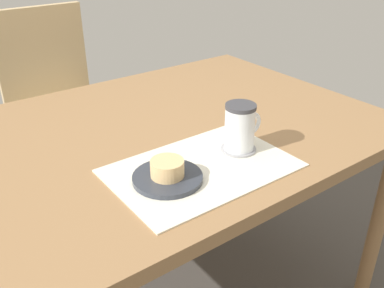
# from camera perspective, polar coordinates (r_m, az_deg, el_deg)

# --- Properties ---
(dining_table) EXTENTS (1.35, 0.91, 0.71)m
(dining_table) POSITION_cam_1_polar(r_m,az_deg,el_deg) (1.25, -5.38, -0.87)
(dining_table) COLOR #997047
(dining_table) RESTS_ON ground_plane
(wooden_chair) EXTENTS (0.42, 0.42, 0.92)m
(wooden_chair) POSITION_cam_1_polar(r_m,az_deg,el_deg) (1.95, -17.36, 4.60)
(wooden_chair) COLOR #D1B27F
(wooden_chair) RESTS_ON ground_plane
(placemat) EXTENTS (0.44, 0.29, 0.00)m
(placemat) POSITION_cam_1_polar(r_m,az_deg,el_deg) (1.03, 1.32, -3.20)
(placemat) COLOR silver
(placemat) RESTS_ON dining_table
(pastry_plate) EXTENTS (0.16, 0.16, 0.01)m
(pastry_plate) POSITION_cam_1_polar(r_m,az_deg,el_deg) (0.98, -3.28, -4.52)
(pastry_plate) COLOR #333842
(pastry_plate) RESTS_ON placemat
(pastry) EXTENTS (0.08, 0.08, 0.04)m
(pastry) POSITION_cam_1_polar(r_m,az_deg,el_deg) (0.96, -3.32, -3.24)
(pastry) COLOR #E5BC7F
(pastry) RESTS_ON pastry_plate
(coffee_coaster) EXTENTS (0.09, 0.09, 0.00)m
(coffee_coaster) POSITION_cam_1_polar(r_m,az_deg,el_deg) (1.11, 6.21, -0.65)
(coffee_coaster) COLOR #99999E
(coffee_coaster) RESTS_ON placemat
(coffee_mug) EXTENTS (0.11, 0.08, 0.12)m
(coffee_mug) POSITION_cam_1_polar(r_m,az_deg,el_deg) (1.08, 6.47, 2.31)
(coffee_mug) COLOR white
(coffee_mug) RESTS_ON coffee_coaster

